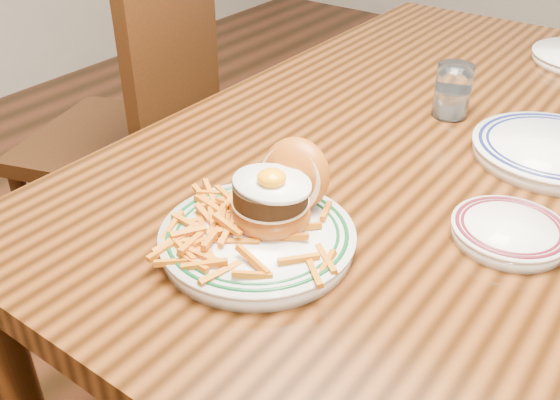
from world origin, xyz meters
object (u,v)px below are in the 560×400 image
Objects in this scene: table at (413,163)px; side_plate at (510,230)px; chair_left at (139,129)px; main_plate at (264,221)px.

table is 9.46× the size of side_plate.
table is at bearing 142.47° from side_plate.
main_plate is at bearing -48.23° from chair_left.
table is 0.40m from side_plate.
chair_left reaches higher than table.
table is 0.51m from main_plate.
side_plate is at bearing 34.09° from main_plate.
chair_left is 1.12m from side_plate.
main_plate reaches higher than side_plate.
side_plate is at bearing -30.73° from chair_left.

